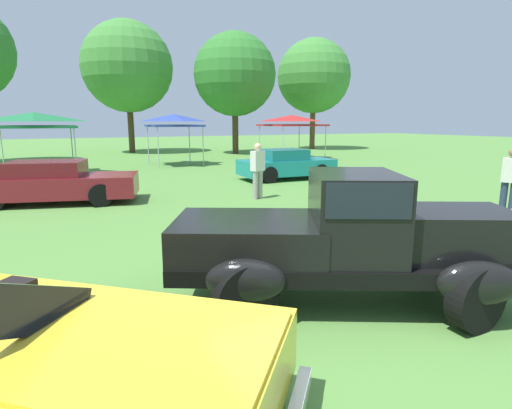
% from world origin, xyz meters
% --- Properties ---
extents(ground_plane, '(120.00, 120.00, 0.00)m').
position_xyz_m(ground_plane, '(0.00, 0.00, 0.00)').
color(ground_plane, '#568C3D').
extents(feature_pickup_truck, '(4.49, 3.31, 1.70)m').
position_xyz_m(feature_pickup_truck, '(0.33, 0.02, 0.87)').
color(feature_pickup_truck, black).
rests_on(feature_pickup_truck, ground_plane).
extents(neighbor_convertible, '(4.28, 4.07, 1.40)m').
position_xyz_m(neighbor_convertible, '(-3.28, -0.71, 0.58)').
color(neighbor_convertible, yellow).
rests_on(neighbor_convertible, ground_plane).
extents(show_car_burgundy, '(4.82, 2.82, 1.22)m').
position_xyz_m(show_car_burgundy, '(-3.00, 9.02, 0.60)').
color(show_car_burgundy, maroon).
rests_on(show_car_burgundy, ground_plane).
extents(show_car_teal, '(3.89, 1.87, 1.22)m').
position_xyz_m(show_car_teal, '(5.58, 10.41, 0.60)').
color(show_car_teal, teal).
rests_on(show_car_teal, ground_plane).
extents(spectator_near_truck, '(0.40, 0.47, 1.69)m').
position_xyz_m(spectator_near_truck, '(7.06, 2.16, 0.91)').
color(spectator_near_truck, '#283351').
rests_on(spectator_near_truck, ground_plane).
extents(spectator_far_side, '(0.45, 0.35, 1.69)m').
position_xyz_m(spectator_far_side, '(2.59, 7.05, 0.91)').
color(spectator_far_side, '#9E998E').
rests_on(spectator_far_side, ground_plane).
extents(canopy_tent_left_field, '(3.21, 3.21, 2.71)m').
position_xyz_m(canopy_tent_left_field, '(-3.48, 16.26, 2.42)').
color(canopy_tent_left_field, '#B7B7BC').
rests_on(canopy_tent_left_field, ground_plane).
extents(canopy_tent_center_field, '(2.63, 2.63, 2.71)m').
position_xyz_m(canopy_tent_center_field, '(3.04, 17.89, 2.42)').
color(canopy_tent_center_field, '#B7B7BC').
rests_on(canopy_tent_center_field, ground_plane).
extents(canopy_tent_right_field, '(3.32, 3.32, 2.71)m').
position_xyz_m(canopy_tent_right_field, '(10.55, 18.16, 2.42)').
color(canopy_tent_right_field, '#B7B7BC').
rests_on(canopy_tent_right_field, ground_plane).
extents(treeline_mid_left, '(6.56, 6.56, 9.52)m').
position_xyz_m(treeline_mid_left, '(2.58, 28.28, 6.23)').
color(treeline_mid_left, '#47331E').
rests_on(treeline_mid_left, ground_plane).
extents(treeline_center, '(5.83, 5.83, 8.51)m').
position_xyz_m(treeline_center, '(9.22, 23.87, 5.58)').
color(treeline_center, '#47331E').
rests_on(treeline_center, ground_plane).
extents(treeline_mid_right, '(6.07, 6.07, 9.06)m').
position_xyz_m(treeline_mid_right, '(17.19, 25.69, 6.01)').
color(treeline_mid_right, brown).
rests_on(treeline_mid_right, ground_plane).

